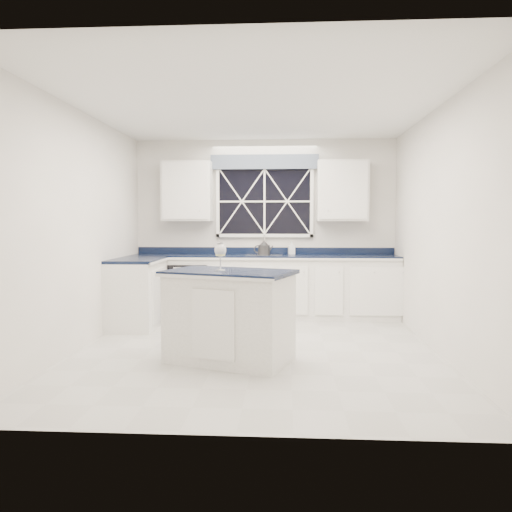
# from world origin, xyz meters

# --- Properties ---
(ground) EXTENTS (4.50, 4.50, 0.00)m
(ground) POSITION_xyz_m (0.00, 0.00, 0.00)
(ground) COLOR #B3B3AE
(ground) RESTS_ON ground
(back_wall) EXTENTS (4.00, 0.10, 2.70)m
(back_wall) POSITION_xyz_m (0.00, 2.25, 1.35)
(back_wall) COLOR beige
(back_wall) RESTS_ON ground
(base_cabinets) EXTENTS (3.99, 1.60, 0.90)m
(base_cabinets) POSITION_xyz_m (-0.33, 1.78, 0.45)
(base_cabinets) COLOR white
(base_cabinets) RESTS_ON ground
(countertop) EXTENTS (3.98, 0.64, 0.04)m
(countertop) POSITION_xyz_m (0.00, 1.95, 0.92)
(countertop) COLOR black
(countertop) RESTS_ON base_cabinets
(dishwasher) EXTENTS (0.60, 0.58, 0.82)m
(dishwasher) POSITION_xyz_m (-1.10, 1.95, 0.41)
(dishwasher) COLOR black
(dishwasher) RESTS_ON ground
(window) EXTENTS (1.65, 0.09, 1.26)m
(window) POSITION_xyz_m (0.00, 2.20, 1.83)
(window) COLOR black
(window) RESTS_ON ground
(upper_cabinets) EXTENTS (3.10, 0.34, 0.90)m
(upper_cabinets) POSITION_xyz_m (0.00, 2.08, 1.90)
(upper_cabinets) COLOR white
(upper_cabinets) RESTS_ON ground
(faucet) EXTENTS (0.05, 0.20, 0.30)m
(faucet) POSITION_xyz_m (0.00, 2.14, 1.10)
(faucet) COLOR silver
(faucet) RESTS_ON countertop
(island) EXTENTS (1.44, 1.13, 0.94)m
(island) POSITION_xyz_m (-0.24, -0.45, 0.47)
(island) COLOR white
(island) RESTS_ON ground
(rug) EXTENTS (1.25, 0.91, 0.02)m
(rug) POSITION_xyz_m (-0.79, 1.35, 0.01)
(rug) COLOR #B3B3AE
(rug) RESTS_ON ground
(kettle) EXTENTS (0.30, 0.19, 0.21)m
(kettle) POSITION_xyz_m (-0.00, 2.01, 1.04)
(kettle) COLOR #2D2D2F
(kettle) RESTS_ON countertop
(wine_glass) EXTENTS (0.12, 0.12, 0.29)m
(wine_glass) POSITION_xyz_m (-0.33, -0.47, 1.14)
(wine_glass) COLOR silver
(wine_glass) RESTS_ON island
(soap_bottle) EXTENTS (0.11, 0.11, 0.20)m
(soap_bottle) POSITION_xyz_m (0.42, 2.14, 1.04)
(soap_bottle) COLOR silver
(soap_bottle) RESTS_ON countertop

